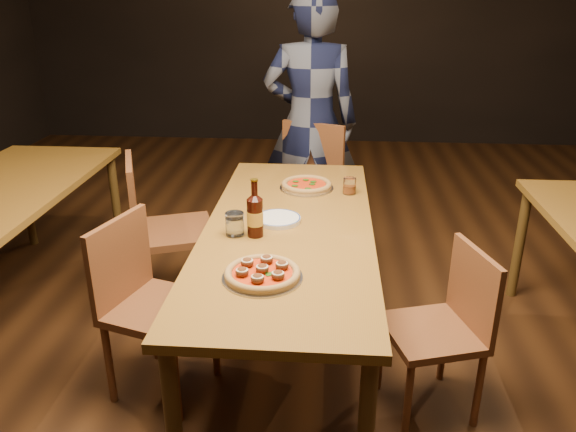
# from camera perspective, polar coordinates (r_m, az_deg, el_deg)

# --- Properties ---
(ground) EXTENTS (9.00, 9.00, 0.00)m
(ground) POSITION_cam_1_polar(r_m,az_deg,el_deg) (3.07, 0.07, -13.94)
(ground) COLOR black
(table_main) EXTENTS (0.80, 2.00, 0.75)m
(table_main) POSITION_cam_1_polar(r_m,az_deg,el_deg) (2.72, 0.08, -2.36)
(table_main) COLOR brown
(table_main) RESTS_ON ground
(chair_main_nw) EXTENTS (0.52, 0.52, 0.89)m
(chair_main_nw) POSITION_cam_1_polar(r_m,az_deg,el_deg) (2.68, -12.90, -9.03)
(chair_main_nw) COLOR brown
(chair_main_nw) RESTS_ON ground
(chair_main_sw) EXTENTS (0.58, 0.58, 0.97)m
(chair_main_sw) POSITION_cam_1_polar(r_m,az_deg,el_deg) (3.36, -11.53, -1.43)
(chair_main_sw) COLOR brown
(chair_main_sw) RESTS_ON ground
(chair_main_e) EXTENTS (0.48, 0.48, 0.82)m
(chair_main_e) POSITION_cam_1_polar(r_m,az_deg,el_deg) (2.60, 14.39, -11.25)
(chair_main_e) COLOR brown
(chair_main_e) RESTS_ON ground
(chair_end) EXTENTS (0.60, 0.60, 0.99)m
(chair_end) POSITION_cam_1_polar(r_m,az_deg,el_deg) (3.85, 1.21, 2.24)
(chair_end) COLOR brown
(chair_end) RESTS_ON ground
(pizza_meatball) EXTENTS (0.32, 0.32, 0.06)m
(pizza_meatball) POSITION_cam_1_polar(r_m,az_deg,el_deg) (2.22, -2.63, -5.80)
(pizza_meatball) COLOR #B7B7BF
(pizza_meatball) RESTS_ON table_main
(pizza_margherita) EXTENTS (0.31, 0.31, 0.04)m
(pizza_margherita) POSITION_cam_1_polar(r_m,az_deg,el_deg) (3.19, 1.90, 3.15)
(pizza_margherita) COLOR #B7B7BF
(pizza_margherita) RESTS_ON table_main
(plate_stack) EXTENTS (0.22, 0.22, 0.02)m
(plate_stack) POSITION_cam_1_polar(r_m,az_deg,el_deg) (2.74, -1.03, -0.33)
(plate_stack) COLOR white
(plate_stack) RESTS_ON table_main
(beer_bottle) EXTENTS (0.08, 0.08, 0.27)m
(beer_bottle) POSITION_cam_1_polar(r_m,az_deg,el_deg) (2.55, -3.36, -0.04)
(beer_bottle) COLOR black
(beer_bottle) RESTS_ON table_main
(water_glass) EXTENTS (0.09, 0.09, 0.11)m
(water_glass) POSITION_cam_1_polar(r_m,az_deg,el_deg) (2.59, -5.43, -0.81)
(water_glass) COLOR white
(water_glass) RESTS_ON table_main
(amber_glass) EXTENTS (0.07, 0.07, 0.09)m
(amber_glass) POSITION_cam_1_polar(r_m,az_deg,el_deg) (3.12, 6.27, 3.06)
(amber_glass) COLOR #A34912
(amber_glass) RESTS_ON table_main
(diner) EXTENTS (0.67, 0.44, 1.83)m
(diner) POSITION_cam_1_polar(r_m,az_deg,el_deg) (4.01, 2.31, 9.38)
(diner) COLOR black
(diner) RESTS_ON ground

